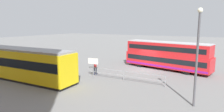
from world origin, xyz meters
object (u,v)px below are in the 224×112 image
Objects in this scene: tram_yellow at (22,63)px; pedestrian_near_railing at (95,66)px; double_decker_bus at (166,55)px; street_lamp at (197,51)px; info_sign at (93,63)px.

tram_yellow reaches higher than pedestrian_near_railing.
street_lamp is (-4.74, 11.16, 2.24)m from double_decker_bus.
street_lamp reaches higher than info_sign.
double_decker_bus reaches higher than tram_yellow.
double_decker_bus is at bearing -133.70° from pedestrian_near_railing.
pedestrian_near_railing is at bearing -66.53° from info_sign.
double_decker_bus is 9.77m from pedestrian_near_railing.
pedestrian_near_railing is (-5.88, -5.50, -0.75)m from tram_yellow.
street_lamp reaches higher than pedestrian_near_railing.
double_decker_bus is at bearing -66.98° from street_lamp.
tram_yellow is at bearing 4.52° from street_lamp.
street_lamp reaches higher than double_decker_bus.
tram_yellow is at bearing 44.85° from double_decker_bus.
tram_yellow is 7.44× the size of pedestrian_near_railing.
tram_yellow is 17.56m from street_lamp.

